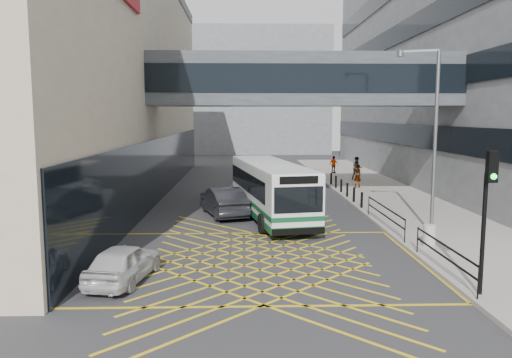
{
  "coord_description": "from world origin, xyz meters",
  "views": [
    {
      "loc": [
        -0.59,
        -18.12,
        5.37
      ],
      "look_at": [
        0.0,
        4.0,
        2.6
      ],
      "focal_mm": 35.0,
      "sensor_mm": 36.0,
      "label": 1
    }
  ],
  "objects": [
    {
      "name": "pedestrian_c",
      "position": [
        7.83,
        27.58,
        0.95
      ],
      "size": [
        1.0,
        0.96,
        1.58
      ],
      "primitive_type": "imported",
      "rotation": [
        0.0,
        0.0,
        2.41
      ],
      "color": "gray",
      "rests_on": "pavement"
    },
    {
      "name": "box_junction",
      "position": [
        0.0,
        0.0,
        0.0
      ],
      "size": [
        12.0,
        9.0,
        0.01
      ],
      "color": "gold",
      "rests_on": "ground"
    },
    {
      "name": "car_white",
      "position": [
        -4.5,
        -2.19,
        0.64
      ],
      "size": [
        2.33,
        4.26,
        1.28
      ],
      "primitive_type": "imported",
      "rotation": [
        0.0,
        0.0,
        2.97
      ],
      "color": "#BBBBBD",
      "rests_on": "ground"
    },
    {
      "name": "kerb_railings",
      "position": [
        6.15,
        1.78,
        0.88
      ],
      "size": [
        0.05,
        12.54,
        1.0
      ],
      "color": "black",
      "rests_on": "pavement"
    },
    {
      "name": "street_lamp",
      "position": [
        7.73,
        3.75,
        4.78
      ],
      "size": [
        1.8,
        0.84,
        8.11
      ],
      "rotation": [
        0.0,
        0.0,
        -0.35
      ],
      "color": "slate",
      "rests_on": "pavement"
    },
    {
      "name": "pavement",
      "position": [
        9.0,
        15.0,
        0.08
      ],
      "size": [
        6.0,
        54.0,
        0.16
      ],
      "primitive_type": "cube",
      "color": "gray",
      "rests_on": "ground"
    },
    {
      "name": "pedestrian_a",
      "position": [
        7.85,
        18.1,
        1.02
      ],
      "size": [
        0.81,
        0.7,
        1.72
      ],
      "primitive_type": "imported",
      "rotation": [
        0.0,
        0.0,
        3.5
      ],
      "color": "gray",
      "rests_on": "pavement"
    },
    {
      "name": "building_far",
      "position": [
        -2.0,
        60.0,
        9.0
      ],
      "size": [
        28.0,
        16.0,
        18.0
      ],
      "primitive_type": "cube",
      "color": "slate",
      "rests_on": "ground"
    },
    {
      "name": "skybridge",
      "position": [
        3.0,
        12.0,
        7.5
      ],
      "size": [
        20.0,
        4.1,
        3.0
      ],
      "color": "#40454A",
      "rests_on": "ground"
    },
    {
      "name": "bus",
      "position": [
        0.85,
        8.04,
        1.58
      ],
      "size": [
        4.23,
        10.76,
        2.94
      ],
      "rotation": [
        0.0,
        0.0,
        0.18
      ],
      "color": "silver",
      "rests_on": "ground"
    },
    {
      "name": "car_silver",
      "position": [
        -0.38,
        16.09,
        0.64
      ],
      "size": [
        2.63,
        4.38,
        1.27
      ],
      "primitive_type": "imported",
      "rotation": [
        0.0,
        0.0,
        2.91
      ],
      "color": "gray",
      "rests_on": "ground"
    },
    {
      "name": "pedestrian_b",
      "position": [
        8.9,
        22.73,
        1.11
      ],
      "size": [
        0.99,
        0.66,
        1.89
      ],
      "primitive_type": "imported",
      "rotation": [
        0.0,
        0.0,
        0.13
      ],
      "color": "gray",
      "rests_on": "pavement"
    },
    {
      "name": "ground",
      "position": [
        0.0,
        0.0,
        0.0
      ],
      "size": [
        120.0,
        120.0,
        0.0
      ],
      "primitive_type": "plane",
      "color": "#333335"
    },
    {
      "name": "car_dark",
      "position": [
        -1.65,
        8.72,
        0.78
      ],
      "size": [
        3.33,
        5.37,
        1.57
      ],
      "primitive_type": "imported",
      "rotation": [
        0.0,
        0.0,
        3.44
      ],
      "color": "black",
      "rests_on": "ground"
    },
    {
      "name": "litter_bin",
      "position": [
        6.96,
        1.43,
        0.59
      ],
      "size": [
        0.5,
        0.5,
        0.86
      ],
      "primitive_type": "cylinder",
      "color": "#ADA89E",
      "rests_on": "pavement"
    },
    {
      "name": "traffic_light",
      "position": [
        6.43,
        -4.2,
        2.93
      ],
      "size": [
        0.32,
        0.5,
        4.26
      ],
      "rotation": [
        0.0,
        0.0,
        0.11
      ],
      "color": "black",
      "rests_on": "pavement"
    },
    {
      "name": "bollards",
      "position": [
        6.25,
        15.0,
        0.61
      ],
      "size": [
        0.14,
        10.14,
        0.9
      ],
      "color": "black",
      "rests_on": "pavement"
    }
  ]
}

